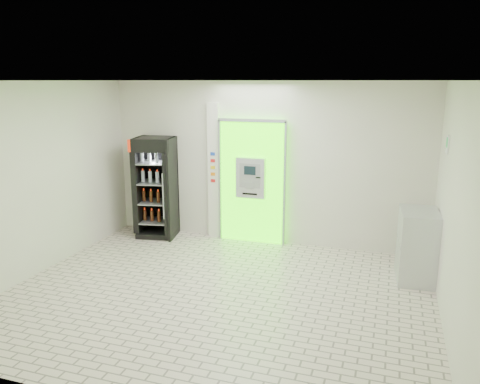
% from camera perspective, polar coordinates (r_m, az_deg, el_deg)
% --- Properties ---
extents(ground, '(6.00, 6.00, 0.00)m').
position_cam_1_polar(ground, '(6.88, -2.84, -12.42)').
color(ground, beige).
rests_on(ground, ground).
extents(room_shell, '(6.00, 6.00, 6.00)m').
position_cam_1_polar(room_shell, '(6.30, -3.04, 2.82)').
color(room_shell, silver).
rests_on(room_shell, ground).
extents(atm_assembly, '(1.30, 0.24, 2.33)m').
position_cam_1_polar(atm_assembly, '(8.74, 1.50, 1.34)').
color(atm_assembly, '#35F600').
rests_on(atm_assembly, ground).
extents(pillar, '(0.22, 0.11, 2.60)m').
position_cam_1_polar(pillar, '(9.00, -3.20, 2.51)').
color(pillar, silver).
rests_on(pillar, ground).
extents(beverage_cooler, '(0.84, 0.80, 1.95)m').
position_cam_1_polar(beverage_cooler, '(9.28, -10.07, 0.36)').
color(beverage_cooler, black).
rests_on(beverage_cooler, ground).
extents(steel_cabinet, '(0.60, 0.86, 1.09)m').
position_cam_1_polar(steel_cabinet, '(7.67, 20.80, -6.14)').
color(steel_cabinet, '#B8BBC0').
rests_on(steel_cabinet, ground).
extents(exit_sign, '(0.02, 0.22, 0.26)m').
position_cam_1_polar(exit_sign, '(7.27, 23.98, 5.33)').
color(exit_sign, white).
rests_on(exit_sign, room_shell).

